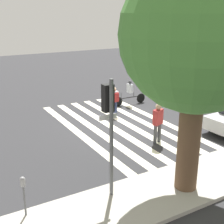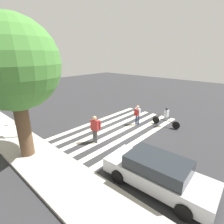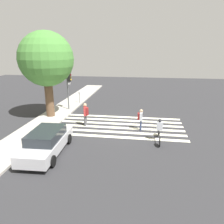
% 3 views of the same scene
% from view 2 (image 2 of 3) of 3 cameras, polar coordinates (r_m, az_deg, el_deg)
% --- Properties ---
extents(ground_plane, '(60.00, 60.00, 0.00)m').
position_cam_2_polar(ground_plane, '(13.87, 2.02, -5.31)').
color(ground_plane, '#2D2D30').
extents(sidewalk_curb, '(36.00, 2.50, 0.14)m').
position_cam_2_polar(sidewalk_curb, '(10.44, -21.53, -15.00)').
color(sidewalk_curb, '#ADA89E').
rests_on(sidewalk_curb, ground_plane).
extents(crosswalk_stripes, '(5.05, 10.00, 0.01)m').
position_cam_2_polar(crosswalk_stripes, '(13.87, 2.02, -5.30)').
color(crosswalk_stripes, '#F2EDCC').
rests_on(crosswalk_stripes, ground_plane).
extents(traffic_light, '(0.60, 0.50, 3.94)m').
position_cam_2_polar(traffic_light, '(12.90, -27.40, 3.67)').
color(traffic_light, '#515456').
rests_on(traffic_light, ground_plane).
extents(parking_meter, '(0.15, 0.15, 1.39)m').
position_cam_2_polar(parking_meter, '(15.87, -29.49, -0.67)').
color(parking_meter, '#515456').
rests_on(parking_meter, ground_plane).
extents(street_tree, '(4.62, 4.62, 7.45)m').
position_cam_2_polar(street_tree, '(10.02, -29.69, 13.15)').
color(street_tree, brown).
rests_on(street_tree, ground_plane).
extents(pedestrian_adult_tall_backpack, '(0.56, 0.54, 1.85)m').
position_cam_2_polar(pedestrian_adult_tall_backpack, '(11.39, -5.43, -4.95)').
color(pedestrian_adult_tall_backpack, '#4C4C51').
rests_on(pedestrian_adult_tall_backpack, ground_plane).
extents(pedestrian_adult_blue_shirt, '(0.46, 0.38, 1.64)m').
position_cam_2_polar(pedestrian_adult_blue_shirt, '(14.36, 8.25, -0.53)').
color(pedestrian_adult_blue_shirt, navy).
rests_on(pedestrian_adult_blue_shirt, ground_plane).
extents(cyclist_far_lane, '(2.35, 0.40, 1.58)m').
position_cam_2_polar(cyclist_far_lane, '(14.62, 17.29, -1.28)').
color(cyclist_far_lane, black).
rests_on(cyclist_far_lane, ground_plane).
extents(car_parked_far_curb, '(4.80, 2.08, 1.46)m').
position_cam_2_polar(car_parked_far_curb, '(8.21, 14.52, -18.58)').
color(car_parked_far_curb, '#B7B7BC').
rests_on(car_parked_far_curb, ground_plane).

